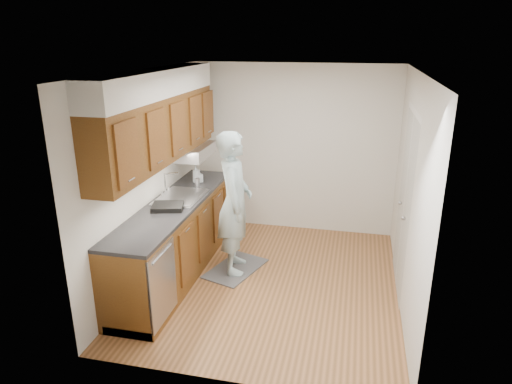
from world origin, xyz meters
TOP-DOWN VIEW (x-y plane):
  - floor at (0.00, 0.00)m, footprint 3.50×3.50m
  - ceiling at (0.00, 0.00)m, footprint 3.50×3.50m
  - wall_left at (-1.50, 0.00)m, footprint 0.02×3.50m
  - wall_right at (1.50, 0.00)m, footprint 0.02×3.50m
  - wall_back at (0.00, 1.75)m, footprint 3.00×0.02m
  - counter at (-1.20, -0.00)m, footprint 0.64×2.80m
  - upper_cabinets at (-1.33, 0.05)m, footprint 0.47×2.80m
  - closet_door at (1.49, 0.30)m, footprint 0.02×1.22m
  - floor_mat at (-0.51, 0.22)m, footprint 0.75×0.97m
  - person at (-0.51, 0.22)m, footprint 0.62×0.80m
  - soap_bottle_a at (-1.21, 0.82)m, footprint 0.12×0.12m
  - soap_bottle_b at (-1.18, 0.85)m, footprint 0.11×0.11m
  - steel_can at (-1.13, 0.64)m, footprint 0.07×0.07m
  - dish_rack at (-1.19, -0.22)m, footprint 0.42×0.38m

SIDE VIEW (x-z plane):
  - floor at x=0.00m, z-range 0.00..0.00m
  - floor_mat at x=-0.51m, z-range 0.00..0.02m
  - counter at x=-1.20m, z-range -0.16..1.14m
  - dish_rack at x=-1.19m, z-range 0.94..1.00m
  - steel_can at x=-1.13m, z-range 0.94..1.06m
  - soap_bottle_b at x=-1.18m, z-range 0.94..1.11m
  - closet_door at x=1.49m, z-range 0.00..2.05m
  - person at x=-0.51m, z-range 0.02..2.04m
  - soap_bottle_a at x=-1.21m, z-range 0.94..1.19m
  - wall_left at x=-1.50m, z-range 0.00..2.50m
  - wall_right at x=1.50m, z-range 0.00..2.50m
  - wall_back at x=0.00m, z-range 0.00..2.50m
  - upper_cabinets at x=-1.33m, z-range 1.34..2.55m
  - ceiling at x=0.00m, z-range 2.50..2.50m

